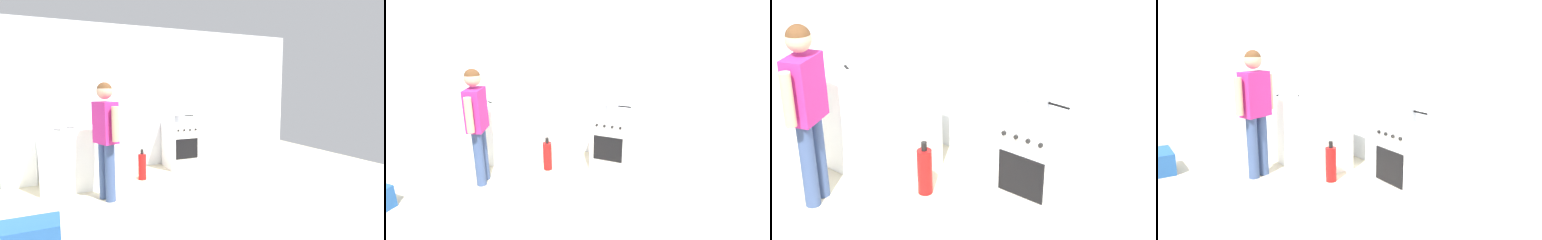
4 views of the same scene
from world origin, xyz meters
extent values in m
plane|color=beige|center=(0.00, 0.00, 0.00)|extent=(8.00, 8.00, 0.00)
cube|color=silver|center=(0.00, 1.95, 1.30)|extent=(6.00, 0.10, 2.60)
cube|color=white|center=(-1.35, 1.20, 0.45)|extent=(1.30, 0.70, 0.90)
cube|color=white|center=(0.35, 1.58, 0.42)|extent=(0.56, 0.60, 0.85)
cube|color=black|center=(0.35, 1.27, 0.40)|extent=(0.42, 0.01, 0.36)
cylinder|color=black|center=(0.22, 1.46, 0.85)|extent=(0.18, 0.18, 0.01)
cylinder|color=black|center=(0.48, 1.46, 0.85)|extent=(0.18, 0.18, 0.01)
cylinder|color=black|center=(0.22, 1.70, 0.85)|extent=(0.18, 0.18, 0.01)
cylinder|color=black|center=(0.48, 1.70, 0.85)|extent=(0.18, 0.18, 0.01)
cylinder|color=black|center=(0.18, 1.26, 0.74)|extent=(0.04, 0.02, 0.04)
cylinder|color=black|center=(0.29, 1.26, 0.74)|extent=(0.04, 0.02, 0.04)
cylinder|color=black|center=(0.41, 1.26, 0.74)|extent=(0.04, 0.02, 0.04)
cylinder|color=black|center=(0.52, 1.26, 0.74)|extent=(0.04, 0.02, 0.04)
cylinder|color=gray|center=(0.31, 1.54, 0.92)|extent=(0.20, 0.20, 0.14)
cylinder|color=black|center=(0.50, 1.54, 0.97)|extent=(0.18, 0.02, 0.02)
cube|color=silver|center=(-1.89, 1.05, 0.90)|extent=(0.19, 0.13, 0.01)
cube|color=black|center=(-1.76, 0.97, 0.91)|extent=(0.11, 0.08, 0.01)
cube|color=silver|center=(-1.47, 1.16, 0.90)|extent=(0.10, 0.06, 0.01)
cube|color=black|center=(-1.56, 1.21, 0.91)|extent=(0.11, 0.07, 0.01)
cylinder|color=#384C7A|center=(-1.15, 0.36, 0.38)|extent=(0.13, 0.13, 0.77)
cylinder|color=#384C7A|center=(-1.20, 0.51, 0.38)|extent=(0.13, 0.13, 0.77)
cube|color=#B7267A|center=(-1.17, 0.44, 1.04)|extent=(0.31, 0.39, 0.54)
cylinder|color=tan|center=(-1.09, 0.21, 1.04)|extent=(0.09, 0.09, 0.44)
cylinder|color=tan|center=(-1.26, 0.66, 1.04)|extent=(0.09, 0.09, 0.44)
sphere|color=tan|center=(-1.17, 0.44, 1.44)|extent=(0.21, 0.21, 0.21)
sphere|color=brown|center=(-1.17, 0.44, 1.46)|extent=(0.20, 0.20, 0.20)
cylinder|color=red|center=(-0.52, 1.10, 0.21)|extent=(0.13, 0.13, 0.42)
cylinder|color=black|center=(-0.52, 1.10, 0.46)|extent=(0.05, 0.05, 0.08)
cube|color=#235193|center=(-2.02, -0.60, 0.14)|extent=(0.52, 0.36, 0.28)
cube|color=white|center=(-2.30, 1.68, 1.00)|extent=(0.48, 0.44, 2.00)
camera|label=1|loc=(-1.75, -3.55, 1.50)|focal=28.00mm
camera|label=2|loc=(1.41, -2.47, 2.13)|focal=28.00mm
camera|label=3|loc=(2.49, -2.16, 2.80)|focal=55.00mm
camera|label=4|loc=(3.15, -1.11, 1.70)|focal=35.00mm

